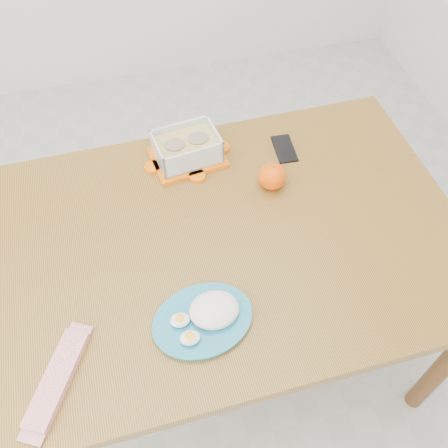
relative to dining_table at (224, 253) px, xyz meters
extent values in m
plane|color=#B7B7B2|center=(-0.20, 0.12, -0.67)|extent=(3.50, 3.50, 0.00)
cube|color=olive|center=(0.00, 0.00, 0.06)|extent=(1.40, 0.95, 0.04)
cylinder|color=brown|center=(0.64, -0.39, -0.31)|extent=(0.06, 0.06, 0.71)
cylinder|color=brown|center=(-0.64, 0.39, -0.31)|extent=(0.06, 0.06, 0.71)
cylinder|color=brown|center=(0.62, 0.41, -0.31)|extent=(0.06, 0.06, 0.71)
cube|color=#FF6C07|center=(-0.04, 0.33, 0.09)|extent=(0.25, 0.20, 0.01)
cube|color=silver|center=(-0.04, 0.33, 0.14)|extent=(0.21, 0.17, 0.08)
cube|color=tan|center=(-0.04, 0.33, 0.13)|extent=(0.20, 0.15, 0.05)
cylinder|color=tan|center=(-0.07, 0.32, 0.15)|extent=(0.07, 0.07, 0.02)
cylinder|color=tan|center=(0.00, 0.33, 0.15)|extent=(0.07, 0.07, 0.02)
sphere|color=#F24B04|center=(0.19, 0.15, 0.13)|extent=(0.08, 0.08, 0.08)
cylinder|color=teal|center=(-0.12, -0.24, 0.09)|extent=(0.29, 0.29, 0.02)
ellipsoid|color=white|center=(-0.08, -0.23, 0.13)|extent=(0.14, 0.13, 0.05)
ellipsoid|color=white|center=(-0.17, -0.24, 0.11)|extent=(0.06, 0.05, 0.02)
ellipsoid|color=white|center=(-0.16, -0.29, 0.11)|extent=(0.06, 0.05, 0.02)
cube|color=red|center=(-0.48, -0.31, 0.09)|extent=(0.17, 0.24, 0.02)
cube|color=black|center=(0.28, 0.29, 0.09)|extent=(0.07, 0.13, 0.01)
camera|label=1|loc=(-0.20, -0.80, 1.23)|focal=40.00mm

